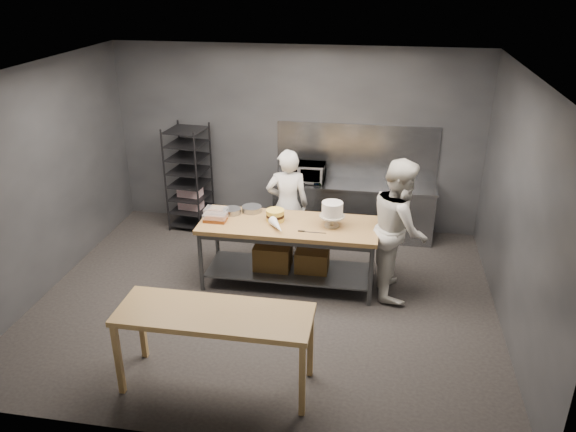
# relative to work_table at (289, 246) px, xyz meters

# --- Properties ---
(ground) EXTENTS (6.00, 6.00, 0.00)m
(ground) POSITION_rel_work_table_xyz_m (-0.22, -0.50, -0.57)
(ground) COLOR black
(ground) RESTS_ON ground
(back_wall) EXTENTS (6.00, 0.04, 3.00)m
(back_wall) POSITION_rel_work_table_xyz_m (-0.22, 2.00, 0.93)
(back_wall) COLOR #4C4F54
(back_wall) RESTS_ON ground
(work_table) EXTENTS (2.40, 0.90, 0.92)m
(work_table) POSITION_rel_work_table_xyz_m (0.00, 0.00, 0.00)
(work_table) COLOR brown
(work_table) RESTS_ON ground
(near_counter) EXTENTS (2.00, 0.70, 0.90)m
(near_counter) POSITION_rel_work_table_xyz_m (-0.40, -2.21, 0.24)
(near_counter) COLOR #9F7941
(near_counter) RESTS_ON ground
(back_counter) EXTENTS (2.60, 0.60, 0.90)m
(back_counter) POSITION_rel_work_table_xyz_m (0.78, 1.68, -0.12)
(back_counter) COLOR slate
(back_counter) RESTS_ON ground
(splashback_panel) EXTENTS (2.60, 0.02, 0.90)m
(splashback_panel) POSITION_rel_work_table_xyz_m (0.78, 1.98, 0.78)
(splashback_panel) COLOR slate
(splashback_panel) RESTS_ON back_counter
(speed_rack) EXTENTS (0.66, 0.71, 1.75)m
(speed_rack) POSITION_rel_work_table_xyz_m (-1.96, 1.60, 0.28)
(speed_rack) COLOR black
(speed_rack) RESTS_ON ground
(chef_behind) EXTENTS (0.70, 0.53, 1.72)m
(chef_behind) POSITION_rel_work_table_xyz_m (-0.15, 0.73, 0.29)
(chef_behind) COLOR white
(chef_behind) RESTS_ON ground
(chef_right) EXTENTS (0.80, 0.99, 1.89)m
(chef_right) POSITION_rel_work_table_xyz_m (1.46, 0.02, 0.37)
(chef_right) COLOR silver
(chef_right) RESTS_ON ground
(microwave) EXTENTS (0.54, 0.37, 0.30)m
(microwave) POSITION_rel_work_table_xyz_m (0.03, 1.68, 0.48)
(microwave) COLOR black
(microwave) RESTS_ON back_counter
(frosted_cake_stand) EXTENTS (0.34, 0.34, 0.34)m
(frosted_cake_stand) POSITION_rel_work_table_xyz_m (0.58, -0.01, 0.57)
(frosted_cake_stand) COLOR #BFB398
(frosted_cake_stand) RESTS_ON work_table
(layer_cake) EXTENTS (0.25, 0.25, 0.16)m
(layer_cake) POSITION_rel_work_table_xyz_m (-0.20, 0.04, 0.43)
(layer_cake) COLOR #ECCB4B
(layer_cake) RESTS_ON work_table
(cake_pans) EXTENTS (0.52, 0.38, 0.07)m
(cake_pans) POSITION_rel_work_table_xyz_m (-0.70, 0.24, 0.39)
(cake_pans) COLOR gray
(cake_pans) RESTS_ON work_table
(piping_bag) EXTENTS (0.29, 0.39, 0.12)m
(piping_bag) POSITION_rel_work_table_xyz_m (-0.11, -0.25, 0.41)
(piping_bag) COLOR white
(piping_bag) RESTS_ON work_table
(offset_spatula) EXTENTS (0.36, 0.02, 0.02)m
(offset_spatula) POSITION_rel_work_table_xyz_m (0.29, -0.24, 0.35)
(offset_spatula) COLOR slate
(offset_spatula) RESTS_ON work_table
(pastry_clamshells) EXTENTS (0.35, 0.39, 0.11)m
(pastry_clamshells) POSITION_rel_work_table_xyz_m (-1.02, -0.02, 0.40)
(pastry_clamshells) COLOR #924C1D
(pastry_clamshells) RESTS_ON work_table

